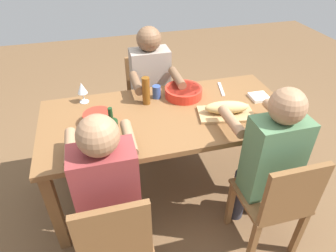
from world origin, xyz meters
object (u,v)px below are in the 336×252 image
serving_bowl_fruit (183,92)px  cutting_board (226,114)px  diner_near_center (151,84)px  wine_glass (82,89)px  chair_far_left (278,201)px  cup_far_right (97,140)px  cup_near_center (157,92)px  chair_far_right (115,238)px  dining_table (168,123)px  bread_loaf (227,107)px  chair_near_center (148,95)px  beer_bottle (146,91)px  diner_far_left (269,156)px  serving_bowl_salad (98,118)px  diner_far_right (107,187)px  wine_bottle (113,133)px

serving_bowl_fruit → cutting_board: 0.41m
diner_near_center → wine_glass: 0.66m
chair_far_left → cup_far_right: chair_far_left is taller
cup_near_center → cutting_board: bearing=138.9°
serving_bowl_fruit → cutting_board: size_ratio=0.74×
cup_near_center → chair_far_left: bearing=117.8°
chair_far_right → dining_table: bearing=-123.8°
cutting_board → bread_loaf: bearing=-90.0°
chair_near_center → bread_loaf: 1.02m
bread_loaf → cup_near_center: (0.43, -0.38, -0.01)m
bread_loaf → wine_glass: bearing=-24.7°
beer_bottle → cup_far_right: (0.41, 0.43, -0.07)m
cutting_board → cup_far_right: size_ratio=4.46×
dining_table → diner_far_left: bearing=131.5°
serving_bowl_salad → dining_table: bearing=178.2°
chair_far_left → beer_bottle: 1.19m
diner_near_center → dining_table: bearing=90.0°
chair_near_center → cup_near_center: size_ratio=8.18×
chair_far_left → serving_bowl_salad: size_ratio=4.14×
beer_bottle → cup_far_right: bearing=46.3°
serving_bowl_fruit → cup_near_center: 0.22m
chair_near_center → wine_glass: 0.82m
diner_far_left → bread_loaf: size_ratio=3.75×
chair_far_right → cutting_board: 1.14m
cutting_board → chair_far_left: bearing=99.1°
bread_loaf → cup_near_center: 0.57m
chair_far_right → wine_glass: 1.16m
serving_bowl_fruit → bread_loaf: 0.41m
chair_near_center → cutting_board: chair_near_center is taller
chair_far_left → bread_loaf: 0.72m
diner_far_right → cup_near_center: bearing=-120.2°
diner_far_left → beer_bottle: size_ratio=5.45×
serving_bowl_salad → wine_bottle: 0.31m
cutting_board → bread_loaf: bread_loaf is taller
chair_near_center → wine_bottle: bearing=67.7°
beer_bottle → cup_far_right: 0.59m
chair_far_right → diner_far_right: (0.00, -0.18, 0.21)m
wine_glass → cup_far_right: (-0.06, 0.57, -0.07)m
diner_far_right → diner_far_left: same height
chair_far_right → chair_far_left: same height
dining_table → beer_bottle: (0.12, -0.19, 0.20)m
diner_near_center → cutting_board: 0.81m
dining_table → wine_bottle: 0.54m
serving_bowl_salad → chair_far_left: bearing=142.6°
cup_far_right → wine_glass: bearing=-83.9°
chair_near_center → diner_near_center: diner_near_center is taller
chair_near_center → serving_bowl_salad: (0.50, 0.74, 0.30)m
diner_far_left → wine_bottle: (0.93, -0.29, 0.15)m
diner_far_right → bread_loaf: (-0.91, -0.45, 0.11)m
dining_table → serving_bowl_fruit: 0.31m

